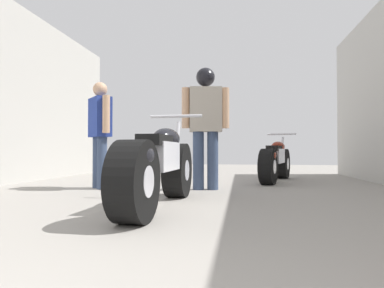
# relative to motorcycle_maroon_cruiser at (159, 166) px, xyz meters

# --- Properties ---
(ground_plane) EXTENTS (19.01, 19.01, 0.00)m
(ground_plane) POSITION_rel_motorcycle_maroon_cruiser_xyz_m (0.07, 0.84, -0.41)
(ground_plane) COLOR gray
(motorcycle_maroon_cruiser) EXTENTS (0.63, 2.12, 0.99)m
(motorcycle_maroon_cruiser) POSITION_rel_motorcycle_maroon_cruiser_xyz_m (0.00, 0.00, 0.00)
(motorcycle_maroon_cruiser) COLOR black
(motorcycle_maroon_cruiser) RESTS_ON ground_plane
(motorcycle_black_naked) EXTENTS (0.84, 1.93, 0.91)m
(motorcycle_black_naked) POSITION_rel_motorcycle_maroon_cruiser_xyz_m (1.42, 3.01, -0.03)
(motorcycle_black_naked) COLOR black
(motorcycle_black_naked) RESTS_ON ground_plane
(mechanic_in_blue) EXTENTS (0.51, 0.53, 1.59)m
(mechanic_in_blue) POSITION_rel_motorcycle_maroon_cruiser_xyz_m (-1.29, 1.49, 0.49)
(mechanic_in_blue) COLOR #384766
(mechanic_in_blue) RESTS_ON ground_plane
(mechanic_with_helmet) EXTENTS (0.70, 0.32, 1.77)m
(mechanic_with_helmet) POSITION_rel_motorcycle_maroon_cruiser_xyz_m (0.29, 1.58, 0.65)
(mechanic_with_helmet) COLOR #384766
(mechanic_with_helmet) RESTS_ON ground_plane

